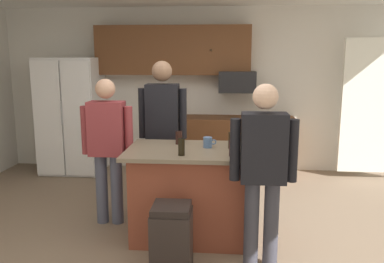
% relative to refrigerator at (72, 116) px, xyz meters
% --- Properties ---
extents(floor, '(7.04, 7.04, 0.00)m').
position_rel_refrigerator_xyz_m(floor, '(2.00, -2.38, -0.91)').
color(floor, '#7F6B56').
rests_on(floor, ground).
extents(back_wall, '(6.40, 0.10, 2.60)m').
position_rel_refrigerator_xyz_m(back_wall, '(2.00, 0.42, 0.39)').
color(back_wall, silver).
rests_on(back_wall, ground).
extents(french_door_window_panel, '(0.90, 0.06, 2.00)m').
position_rel_refrigerator_xyz_m(french_door_window_panel, '(4.60, 0.02, 0.19)').
color(french_door_window_panel, white).
rests_on(french_door_window_panel, ground).
extents(cabinet_run_upper, '(2.40, 0.38, 0.75)m').
position_rel_refrigerator_xyz_m(cabinet_run_upper, '(1.60, 0.22, 1.02)').
color(cabinet_run_upper, brown).
extents(cabinet_run_lower, '(1.80, 0.63, 0.90)m').
position_rel_refrigerator_xyz_m(cabinet_run_lower, '(2.60, 0.10, -0.46)').
color(cabinet_run_lower, brown).
rests_on(cabinet_run_lower, ground).
extents(refrigerator, '(0.92, 0.76, 1.81)m').
position_rel_refrigerator_xyz_m(refrigerator, '(0.00, 0.00, 0.00)').
color(refrigerator, white).
rests_on(refrigerator, ground).
extents(microwave_over_range, '(0.56, 0.40, 0.32)m').
position_rel_refrigerator_xyz_m(microwave_over_range, '(2.60, 0.12, 0.54)').
color(microwave_over_range, black).
extents(kitchen_island, '(1.26, 0.87, 0.93)m').
position_rel_refrigerator_xyz_m(kitchen_island, '(2.08, -2.21, -0.44)').
color(kitchen_island, brown).
rests_on(kitchen_island, ground).
extents(person_guest_right, '(0.57, 0.22, 1.61)m').
position_rel_refrigerator_xyz_m(person_guest_right, '(1.16, -1.94, 0.01)').
color(person_guest_right, '#4C5166').
rests_on(person_guest_right, ground).
extents(person_guest_by_door, '(0.57, 0.24, 1.79)m').
position_rel_refrigerator_xyz_m(person_guest_by_door, '(1.69, -1.49, 0.14)').
color(person_guest_by_door, tan).
rests_on(person_guest_by_door, ground).
extents(person_host_foreground, '(0.57, 0.22, 1.62)m').
position_rel_refrigerator_xyz_m(person_host_foreground, '(2.76, -2.77, 0.03)').
color(person_host_foreground, '#383842').
rests_on(person_host_foreground, ground).
extents(glass_stout_tall, '(0.07, 0.07, 0.17)m').
position_rel_refrigerator_xyz_m(glass_stout_tall, '(2.50, -2.15, 0.10)').
color(glass_stout_tall, black).
rests_on(glass_stout_tall, kitchen_island).
extents(mug_ceramic_white, '(0.13, 0.09, 0.11)m').
position_rel_refrigerator_xyz_m(mug_ceramic_white, '(2.26, -2.12, 0.07)').
color(mug_ceramic_white, '#4C6B99').
rests_on(mug_ceramic_white, kitchen_island).
extents(glass_dark_ale, '(0.06, 0.06, 0.16)m').
position_rel_refrigerator_xyz_m(glass_dark_ale, '(2.03, -2.47, 0.10)').
color(glass_dark_ale, black).
rests_on(glass_dark_ale, kitchen_island).
extents(glass_pilsner, '(0.07, 0.07, 0.15)m').
position_rel_refrigerator_xyz_m(glass_pilsner, '(2.51, -2.46, 0.10)').
color(glass_pilsner, black).
rests_on(glass_pilsner, kitchen_island).
extents(glass_short_whisky, '(0.07, 0.07, 0.14)m').
position_rel_refrigerator_xyz_m(glass_short_whisky, '(1.95, -1.99, 0.09)').
color(glass_short_whisky, black).
rests_on(glass_short_whisky, kitchen_island).
extents(trash_bin, '(0.34, 0.34, 0.61)m').
position_rel_refrigerator_xyz_m(trash_bin, '(1.99, -2.92, -0.61)').
color(trash_bin, black).
rests_on(trash_bin, ground).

